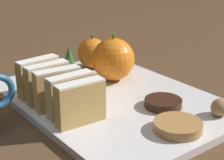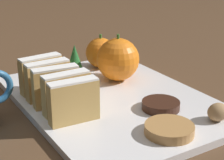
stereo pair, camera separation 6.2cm
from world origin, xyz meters
The scene contains 13 objects.
ground_plane centered at (0.00, 0.00, 0.00)m, with size 6.00×6.00×0.00m, color #513823.
serving_platter centered at (0.00, 0.00, 0.01)m, with size 0.29×0.39×0.01m.
stollen_slice_front centered at (-0.09, -0.05, 0.04)m, with size 0.07×0.02×0.06m.
stollen_slice_second centered at (-0.09, -0.02, 0.04)m, with size 0.07×0.02×0.06m.
stollen_slice_third centered at (-0.09, 0.02, 0.04)m, with size 0.08×0.03×0.06m.
stollen_slice_fourth centered at (-0.09, 0.05, 0.04)m, with size 0.07×0.02×0.06m.
stollen_slice_fifth centered at (-0.09, 0.08, 0.04)m, with size 0.08×0.03×0.06m.
orange_near centered at (0.06, 0.14, 0.04)m, with size 0.06×0.06×0.07m.
orange_far centered at (0.05, 0.06, 0.05)m, with size 0.08×0.08×0.09m.
walnut centered at (0.09, -0.16, 0.03)m, with size 0.03×0.03×0.03m.
chocolate_cookie centered at (0.04, -0.08, 0.02)m, with size 0.06×0.06×0.01m.
gingerbread_cookie centered at (0.00, -0.15, 0.02)m, with size 0.07×0.07×0.01m.
evergreen_sprig centered at (-0.01, 0.12, 0.04)m, with size 0.04×0.04×0.06m.
Camera 2 is at (-0.30, -0.50, 0.26)m, focal length 60.00 mm.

